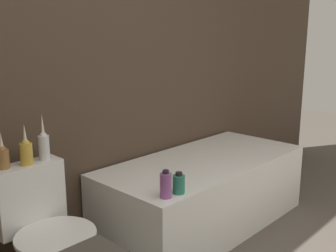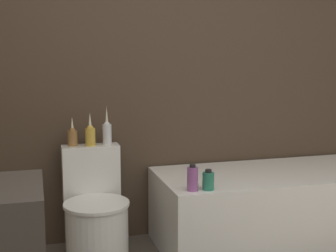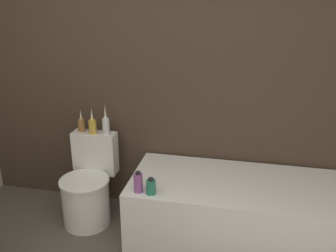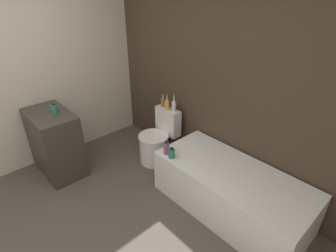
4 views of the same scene
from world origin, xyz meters
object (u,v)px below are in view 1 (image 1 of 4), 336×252
(vase_bronze, at_px, (44,144))
(shampoo_bottle_short, at_px, (179,184))
(vase_silver, at_px, (26,151))
(bathtub, at_px, (204,191))
(vase_gold, at_px, (3,156))
(shampoo_bottle_tall, at_px, (166,185))
(toilet, at_px, (51,251))

(vase_bronze, relative_size, shampoo_bottle_short, 2.06)
(vase_silver, height_order, shampoo_bottle_short, vase_silver)
(bathtub, height_order, vase_silver, vase_silver)
(bathtub, relative_size, vase_bronze, 6.34)
(shampoo_bottle_short, bearing_deg, bathtub, 25.77)
(vase_gold, height_order, vase_bronze, vase_bronze)
(vase_gold, xyz_separation_m, vase_bronze, (0.23, -0.01, 0.02))
(shampoo_bottle_tall, height_order, shampoo_bottle_short, shampoo_bottle_tall)
(shampoo_bottle_short, bearing_deg, vase_bronze, 134.50)
(bathtub, relative_size, vase_gold, 8.50)
(bathtub, bearing_deg, shampoo_bottle_short, -154.23)
(bathtub, height_order, vase_gold, vase_gold)
(vase_silver, bearing_deg, shampoo_bottle_tall, -43.10)
(shampoo_bottle_tall, bearing_deg, bathtub, 21.94)
(bathtub, distance_m, vase_silver, 1.42)
(vase_gold, relative_size, vase_bronze, 0.75)
(bathtub, relative_size, shampoo_bottle_tall, 10.21)
(bathtub, height_order, shampoo_bottle_tall, shampoo_bottle_tall)
(vase_gold, bearing_deg, bathtub, -10.58)
(vase_silver, height_order, vase_bronze, vase_bronze)
(toilet, bearing_deg, shampoo_bottle_short, -27.44)
(vase_silver, bearing_deg, toilet, -90.00)
(toilet, relative_size, shampoo_bottle_short, 5.76)
(vase_bronze, bearing_deg, vase_gold, 176.66)
(vase_silver, bearing_deg, vase_bronze, 8.74)
(shampoo_bottle_short, bearing_deg, vase_silver, 141.01)
(toilet, distance_m, vase_gold, 0.58)
(vase_gold, distance_m, shampoo_bottle_short, 0.99)
(toilet, distance_m, shampoo_bottle_short, 0.80)
(toilet, height_order, vase_silver, vase_silver)
(vase_gold, height_order, shampoo_bottle_short, vase_gold)
(bathtub, height_order, toilet, toilet)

